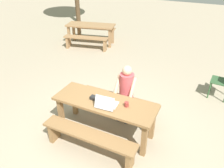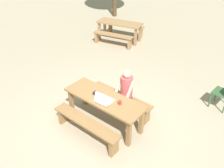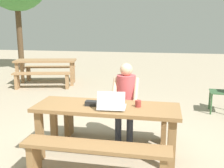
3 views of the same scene
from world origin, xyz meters
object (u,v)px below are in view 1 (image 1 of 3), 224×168
at_px(person_seated, 126,89).
at_px(laptop, 107,103).
at_px(picnic_table_front, 105,106).
at_px(picnic_table_mid, 91,28).
at_px(small_pouch, 94,98).
at_px(coffee_mug, 127,104).

bearing_deg(person_seated, laptop, -96.73).
height_order(picnic_table_front, picnic_table_mid, picnic_table_mid).
distance_m(laptop, small_pouch, 0.32).
xyz_separation_m(picnic_table_front, small_pouch, (-0.21, -0.03, 0.15)).
bearing_deg(person_seated, picnic_table_mid, 129.37).
xyz_separation_m(picnic_table_front, laptop, (0.10, -0.12, 0.18)).
relative_size(laptop, coffee_mug, 4.20).
height_order(picnic_table_front, coffee_mug, coffee_mug).
bearing_deg(coffee_mug, picnic_table_front, -175.82).
relative_size(person_seated, picnic_table_mid, 0.64).
distance_m(picnic_table_front, picnic_table_mid, 5.14).
bearing_deg(picnic_table_front, picnic_table_mid, 123.71).
xyz_separation_m(small_pouch, coffee_mug, (0.63, 0.06, 0.01)).
relative_size(coffee_mug, person_seated, 0.07).
distance_m(person_seated, picnic_table_mid, 4.78).
height_order(laptop, picnic_table_mid, laptop).
bearing_deg(person_seated, small_pouch, -122.36).
xyz_separation_m(small_pouch, picnic_table_mid, (-2.65, 4.31, -0.13)).
xyz_separation_m(coffee_mug, person_seated, (-0.25, 0.55, -0.06)).
bearing_deg(laptop, picnic_table_front, -54.51).
xyz_separation_m(picnic_table_front, coffee_mug, (0.43, 0.03, 0.16)).
bearing_deg(coffee_mug, laptop, -155.53).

